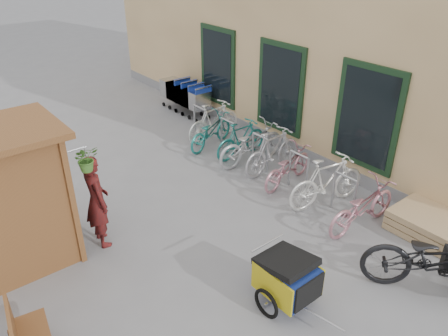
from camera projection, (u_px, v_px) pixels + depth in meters
ground at (256, 260)px, 7.48m from camera, size 80.00×80.00×0.00m
bike_rack at (260, 149)px, 10.14m from camera, size 0.05×5.35×0.86m
pallet_stack at (427, 224)px, 8.06m from camera, size 1.00×1.20×0.40m
shopping_carts at (185, 93)px, 13.33m from camera, size 0.60×2.02×1.08m
child_trailer at (287, 277)px, 6.41m from camera, size 0.89×1.50×0.89m
cargo_bike at (441, 261)px, 6.58m from camera, size 2.05×2.27×1.20m
person_kiosk at (97, 201)px, 7.53m from camera, size 0.47×0.66×1.73m
bike_0 at (362, 206)px, 8.12m from camera, size 1.80×0.69×0.93m
bike_1 at (327, 181)px, 8.77m from camera, size 1.88×0.88×1.09m
bike_2 at (288, 166)px, 9.58m from camera, size 1.70×0.83×0.86m
bike_3 at (273, 151)px, 10.05m from camera, size 1.74×0.54×1.04m
bike_4 at (251, 143)px, 10.46m from camera, size 1.92×0.75×0.99m
bike_5 at (241, 139)px, 10.76m from camera, size 1.55×0.47×0.93m
bike_6 at (211, 131)px, 11.28m from camera, size 1.74×1.01×0.87m
bike_7 at (214, 121)px, 11.63m from camera, size 1.76×0.60×1.04m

